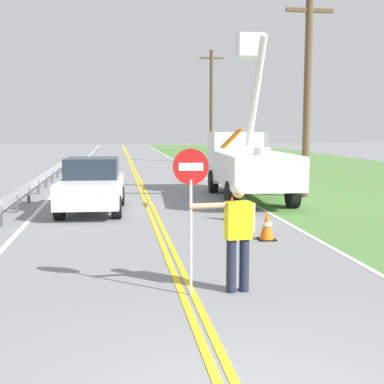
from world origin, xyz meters
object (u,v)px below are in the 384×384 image
at_px(flagger_worker, 238,228).
at_px(utility_pole_mid, 211,104).
at_px(utility_pole_near, 307,93).
at_px(traffic_cone_mid, 232,209).
at_px(traffic_cone_lead, 267,226).
at_px(oncoming_sedan_nearest, 92,186).
at_px(utility_bucket_truck, 247,160).
at_px(stop_sign_paddle, 191,189).

bearing_deg(flagger_worker, utility_pole_mid, 80.16).
bearing_deg(utility_pole_near, flagger_worker, -115.98).
bearing_deg(traffic_cone_mid, traffic_cone_lead, -84.83).
xyz_separation_m(utility_pole_mid, traffic_cone_mid, (-3.91, -24.10, -4.04)).
xyz_separation_m(oncoming_sedan_nearest, traffic_cone_lead, (4.27, -4.76, -0.50)).
xyz_separation_m(utility_bucket_truck, traffic_cone_lead, (-1.36, -7.14, -1.10)).
distance_m(flagger_worker, utility_pole_mid, 31.04).
bearing_deg(stop_sign_paddle, utility_pole_near, 60.95).
distance_m(oncoming_sedan_nearest, utility_pole_mid, 23.65).
height_order(utility_pole_mid, traffic_cone_mid, utility_pole_mid).
bearing_deg(flagger_worker, stop_sign_paddle, -175.22).
distance_m(utility_bucket_truck, traffic_cone_mid, 4.88).
distance_m(flagger_worker, stop_sign_paddle, 1.02).
relative_size(utility_pole_near, utility_pole_mid, 0.90).
xyz_separation_m(utility_bucket_truck, utility_pole_mid, (2.32, 19.62, 2.94)).
height_order(flagger_worker, utility_bucket_truck, utility_bucket_truck).
distance_m(stop_sign_paddle, traffic_cone_lead, 4.62).
relative_size(utility_bucket_truck, traffic_cone_lead, 9.87).
relative_size(stop_sign_paddle, utility_pole_near, 0.31).
xyz_separation_m(flagger_worker, utility_pole_mid, (5.27, 30.41, 3.33)).
bearing_deg(stop_sign_paddle, utility_pole_mid, 78.79).
distance_m(utility_bucket_truck, utility_pole_mid, 19.97).
height_order(utility_pole_mid, traffic_cone_lead, utility_pole_mid).
bearing_deg(utility_pole_mid, stop_sign_paddle, -101.21).
height_order(oncoming_sedan_nearest, utility_pole_mid, utility_pole_mid).
bearing_deg(stop_sign_paddle, flagger_worker, 4.78).
bearing_deg(utility_pole_near, utility_pole_mid, 89.88).
bearing_deg(stop_sign_paddle, traffic_cone_mid, 71.55).
bearing_deg(oncoming_sedan_nearest, traffic_cone_lead, -48.12).
relative_size(stop_sign_paddle, traffic_cone_mid, 3.33).
height_order(utility_pole_near, utility_pole_mid, utility_pole_mid).
xyz_separation_m(flagger_worker, traffic_cone_lead, (1.60, 3.66, -0.71)).
xyz_separation_m(stop_sign_paddle, traffic_cone_mid, (2.13, 6.38, -1.37)).
relative_size(stop_sign_paddle, utility_bucket_truck, 0.34).
distance_m(stop_sign_paddle, traffic_cone_mid, 6.86).
relative_size(stop_sign_paddle, traffic_cone_lead, 3.33).
bearing_deg(flagger_worker, oncoming_sedan_nearest, 107.59).
xyz_separation_m(utility_bucket_truck, utility_pole_near, (2.27, -0.05, 2.51)).
height_order(flagger_worker, utility_pole_mid, utility_pole_mid).
distance_m(flagger_worker, utility_pole_near, 12.29).
xyz_separation_m(utility_pole_mid, traffic_cone_lead, (-3.67, -26.75, -4.04)).
relative_size(flagger_worker, utility_pole_near, 0.24).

